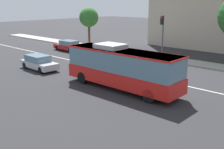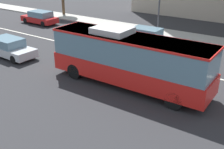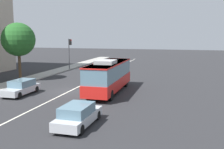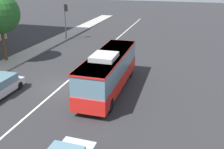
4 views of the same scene
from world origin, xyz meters
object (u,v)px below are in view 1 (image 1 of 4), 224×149
at_px(transit_bus, 122,67).
at_px(sedan_silver, 39,62).
at_px(sedan_red, 68,46).
at_px(street_tree_kerbside_left, 89,18).
at_px(sedan_silver_ahead, 148,59).
at_px(traffic_light_mid_block, 162,30).

xyz_separation_m(transit_bus, sedan_silver, (-10.39, -0.87, -1.09)).
distance_m(sedan_red, street_tree_kerbside_left, 6.34).
bearing_deg(street_tree_kerbside_left, sedan_silver, -60.97).
relative_size(sedan_silver_ahead, street_tree_kerbside_left, 0.77).
height_order(sedan_silver, street_tree_kerbside_left, street_tree_kerbside_left).
relative_size(transit_bus, sedan_silver, 2.21).
distance_m(sedan_silver_ahead, traffic_light_mid_block, 4.43).
bearing_deg(traffic_light_mid_block, street_tree_kerbside_left, -93.31).
bearing_deg(sedan_red, street_tree_kerbside_left, -77.11).
distance_m(sedan_silver, street_tree_kerbside_left, 16.48).
height_order(sedan_silver, sedan_silver_ahead, same).
distance_m(sedan_red, traffic_light_mid_block, 13.93).
distance_m(sedan_silver, sedan_red, 11.17).
bearing_deg(sedan_silver, sedan_silver_ahead, 53.24).
bearing_deg(sedan_silver_ahead, sedan_silver, 52.03).
xyz_separation_m(sedan_silver, traffic_light_mid_block, (6.56, 12.39, 2.84)).
xyz_separation_m(transit_bus, sedan_red, (-17.03, 8.10, -1.09)).
xyz_separation_m(transit_bus, street_tree_kerbside_left, (-18.19, 13.18, 2.54)).
bearing_deg(sedan_silver, street_tree_kerbside_left, 120.22).
bearing_deg(street_tree_kerbside_left, sedan_red, -77.17).
height_order(traffic_light_mid_block, street_tree_kerbside_left, street_tree_kerbside_left).
bearing_deg(sedan_silver, sedan_red, 127.68).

